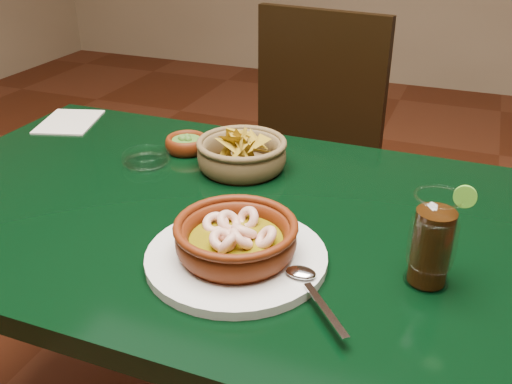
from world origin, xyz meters
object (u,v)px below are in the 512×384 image
(shrimp_plate, at_px, (236,243))
(chip_basket, at_px, (242,154))
(dining_chair, at_px, (300,161))
(dining_table, at_px, (195,245))
(cola_drink, at_px, (432,241))

(shrimp_plate, bearing_deg, chip_basket, 111.37)
(dining_chair, relative_size, shrimp_plate, 2.67)
(dining_table, relative_size, shrimp_plate, 3.27)
(dining_chair, distance_m, cola_drink, 0.97)
(dining_chair, bearing_deg, shrimp_plate, -79.56)
(chip_basket, bearing_deg, dining_table, -98.98)
(dining_chair, xyz_separation_m, shrimp_plate, (0.16, -0.87, 0.25))
(chip_basket, xyz_separation_m, cola_drink, (0.42, -0.27, 0.04))
(dining_chair, xyz_separation_m, chip_basket, (0.03, -0.53, 0.25))
(dining_chair, height_order, shrimp_plate, dining_chair)
(shrimp_plate, distance_m, chip_basket, 0.36)
(shrimp_plate, distance_m, cola_drink, 0.30)
(shrimp_plate, height_order, chip_basket, chip_basket)
(dining_table, xyz_separation_m, cola_drink, (0.45, -0.10, 0.17))
(dining_chair, relative_size, cola_drink, 5.71)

